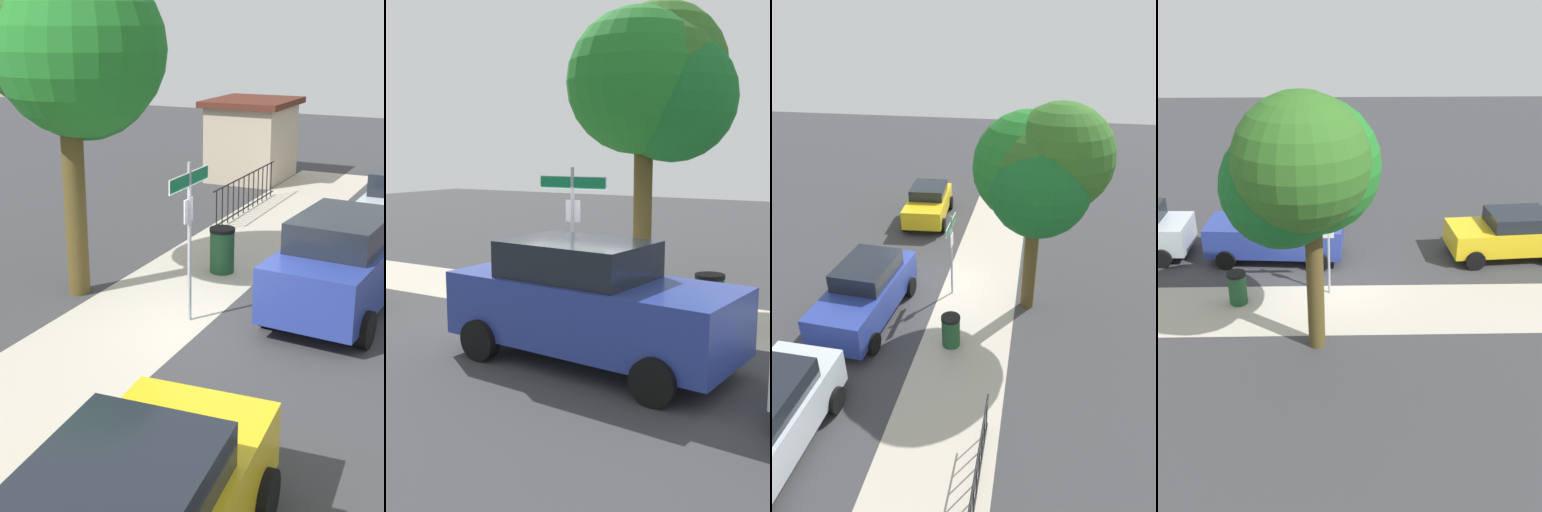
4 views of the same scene
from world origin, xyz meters
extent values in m
plane|color=#38383A|center=(0.00, 0.00, 0.00)|extent=(60.00, 60.00, 0.00)
cube|color=#B3AA99|center=(2.00, 1.30, 0.00)|extent=(24.00, 2.60, 0.00)
cylinder|color=#9EA0A5|center=(0.05, 0.40, 1.44)|extent=(0.07, 0.07, 2.88)
cube|color=#0F723D|center=(0.05, 0.40, 2.59)|extent=(1.46, 0.02, 0.22)
cube|color=white|center=(0.05, 0.40, 2.59)|extent=(1.49, 0.02, 0.25)
cube|color=silver|center=(0.05, 0.42, 2.04)|extent=(0.32, 0.02, 0.42)
cylinder|color=#4F411E|center=(0.34, 2.97, 1.70)|extent=(0.42, 0.42, 3.40)
sphere|color=#2E6320|center=(0.51, 3.50, 5.01)|extent=(2.95, 2.95, 2.95)
sphere|color=#176325|center=(0.98, 3.05, 4.34)|extent=(2.80, 2.80, 2.80)
sphere|color=#2C6020|center=(0.77, 2.92, 4.71)|extent=(2.62, 2.62, 2.62)
sphere|color=#1E6F23|center=(0.31, 2.67, 4.66)|extent=(3.11, 3.11, 3.11)
cube|color=black|center=(-6.17, -1.95, 1.35)|extent=(2.03, 1.65, 0.47)
cylinder|color=black|center=(-4.64, -0.97, 0.32)|extent=(0.65, 0.27, 0.64)
cylinder|color=black|center=(-4.51, -2.68, 0.32)|extent=(0.65, 0.27, 0.64)
cube|color=navy|center=(1.85, -1.94, 0.82)|extent=(4.54, 2.01, 0.99)
cube|color=black|center=(1.58, -1.92, 1.59)|extent=(2.23, 1.65, 0.55)
cylinder|color=black|center=(3.41, -1.18, 0.32)|extent=(0.65, 0.26, 0.64)
cylinder|color=black|center=(0.40, -0.98, 0.32)|extent=(0.65, 0.26, 0.64)
cylinder|color=black|center=(0.29, -2.69, 0.32)|extent=(0.65, 0.26, 0.64)
cylinder|color=black|center=(5.50, -1.35, 0.32)|extent=(0.65, 0.24, 0.64)
cylinder|color=black|center=(7.64, 2.30, 1.05)|extent=(4.54, 0.04, 0.04)
cylinder|color=black|center=(7.64, 2.30, 0.12)|extent=(4.54, 0.04, 0.04)
cylinder|color=black|center=(5.56, 2.30, 0.53)|extent=(0.03, 0.03, 1.05)
cylinder|color=black|center=(5.94, 2.30, 0.53)|extent=(0.03, 0.03, 1.05)
cylinder|color=black|center=(6.31, 2.30, 0.53)|extent=(0.03, 0.03, 1.05)
cylinder|color=black|center=(6.69, 2.30, 0.53)|extent=(0.03, 0.03, 1.05)
cylinder|color=black|center=(7.07, 2.30, 0.53)|extent=(0.03, 0.03, 1.05)
cylinder|color=black|center=(7.45, 2.30, 0.53)|extent=(0.03, 0.03, 1.05)
cylinder|color=black|center=(7.83, 2.30, 0.53)|extent=(0.03, 0.03, 1.05)
cylinder|color=black|center=(8.20, 2.30, 0.53)|extent=(0.03, 0.03, 1.05)
cylinder|color=black|center=(8.58, 2.30, 0.53)|extent=(0.03, 0.03, 1.05)
cylinder|color=black|center=(8.96, 2.30, 0.53)|extent=(0.03, 0.03, 1.05)
cylinder|color=black|center=(9.34, 2.30, 0.53)|extent=(0.03, 0.03, 1.05)
cylinder|color=black|center=(9.72, 2.30, 0.53)|extent=(0.03, 0.03, 1.05)
cube|color=tan|center=(11.91, 3.80, 1.24)|extent=(2.81, 2.34, 2.48)
cube|color=#4C2319|center=(11.91, 3.80, 2.58)|extent=(3.17, 2.70, 0.20)
cylinder|color=#1E4C28|center=(2.68, 0.90, 0.45)|extent=(0.52, 0.52, 0.90)
cylinder|color=black|center=(2.68, 0.90, 0.94)|extent=(0.55, 0.55, 0.08)
camera|label=1|loc=(-10.52, -4.73, 5.13)|focal=49.52mm
camera|label=2|loc=(6.28, -9.66, 3.19)|focal=42.96mm
camera|label=3|loc=(12.06, 2.94, 8.23)|focal=29.82mm
camera|label=4|loc=(-0.27, 14.34, 8.38)|focal=37.87mm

